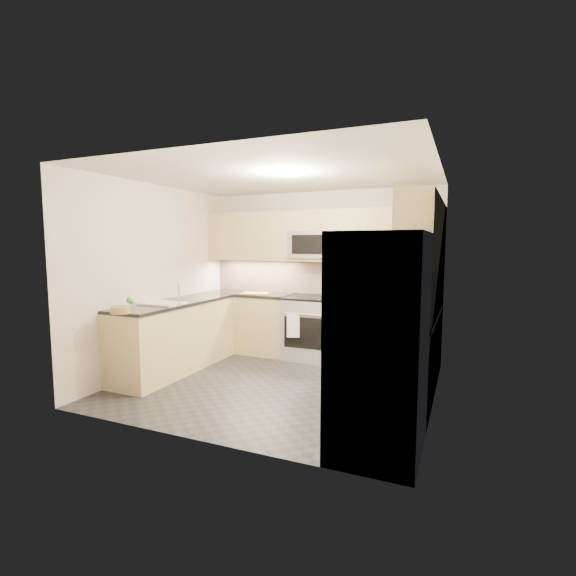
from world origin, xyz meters
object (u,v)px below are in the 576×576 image
object	(u,v)px
gas_range	(312,328)
refrigerator	(380,344)
cutting_board	(255,293)
utensil_bowl	(398,296)
microwave	(316,244)
fruit_basket	(121,310)

from	to	relation	value
gas_range	refrigerator	bearing A→B (deg)	-59.12
cutting_board	utensil_bowl	bearing A→B (deg)	0.85
cutting_board	microwave	bearing A→B (deg)	11.18
refrigerator	cutting_board	xyz separation A→B (m)	(-2.38, 2.37, 0.05)
gas_range	utensil_bowl	distance (m)	1.35
refrigerator	fruit_basket	size ratio (longest dim) A/B	8.36
refrigerator	fruit_basket	xyz separation A→B (m)	(-2.88, 0.13, 0.08)
refrigerator	cutting_board	world-z (taller)	refrigerator
gas_range	utensil_bowl	bearing A→B (deg)	-1.22
refrigerator	gas_range	bearing A→B (deg)	120.88
gas_range	cutting_board	xyz separation A→B (m)	(-0.93, -0.06, 0.49)
gas_range	fruit_basket	bearing A→B (deg)	-122.03
utensil_bowl	microwave	bearing A→B (deg)	173.02
fruit_basket	utensil_bowl	bearing A→B (deg)	40.33
gas_range	microwave	bearing A→B (deg)	90.00
gas_range	microwave	xyz separation A→B (m)	(0.00, 0.12, 1.24)
gas_range	cutting_board	bearing A→B (deg)	-176.40
utensil_bowl	cutting_board	distance (m)	2.16
refrigerator	cutting_board	size ratio (longest dim) A/B	4.35
utensil_bowl	cutting_board	size ratio (longest dim) A/B	0.60
microwave	refrigerator	world-z (taller)	microwave
utensil_bowl	fruit_basket	bearing A→B (deg)	-139.67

